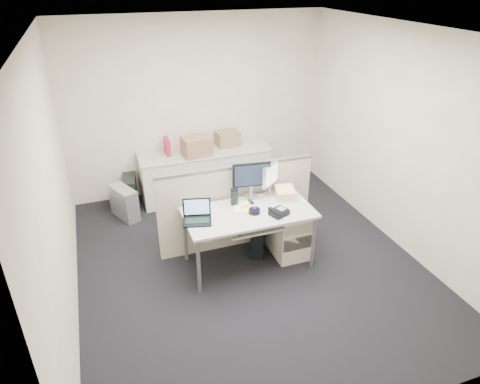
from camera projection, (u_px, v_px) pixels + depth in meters
name	position (u px, v px, depth m)	size (l,w,h in m)	color
floor	(248.00, 263.00, 5.29)	(4.00, 4.50, 0.01)	black
ceiling	(251.00, 32.00, 4.03)	(4.00, 4.50, 0.01)	white
wall_back	(197.00, 107.00, 6.54)	(4.00, 0.02, 2.70)	#BBB6A1
wall_front	(371.00, 294.00, 2.78)	(4.00, 0.02, 2.70)	#BBB6A1
wall_left	(53.00, 191.00, 4.07)	(0.02, 4.50, 2.70)	#BBB6A1
wall_right	(401.00, 141.00, 5.25)	(0.02, 4.50, 2.70)	#BBB6A1
desk	(249.00, 216.00, 4.98)	(1.50, 0.75, 0.73)	#B7B4AC
keyboard_tray	(254.00, 228.00, 4.85)	(0.62, 0.32, 0.02)	#B7B4AC
drawer_pedestal	(288.00, 230.00, 5.34)	(0.40, 0.55, 0.65)	beige
cubicle_partition	(236.00, 207.00, 5.40)	(2.00, 0.06, 1.10)	#B7AC94
back_counter	(206.00, 173.00, 6.73)	(2.00, 0.60, 0.72)	beige
monitor_main	(251.00, 180.00, 5.15)	(0.46, 0.18, 0.46)	black
monitor_small	(270.00, 180.00, 5.24)	(0.32, 0.16, 0.40)	#B7B7BC
laptop	(197.00, 213.00, 4.69)	(0.31, 0.24, 0.24)	black
trackball	(254.00, 211.00, 4.91)	(0.13, 0.13, 0.05)	black
desk_phone	(279.00, 212.00, 4.87)	(0.20, 0.16, 0.06)	black
paper_stack	(243.00, 207.00, 5.04)	(0.20, 0.26, 0.01)	white
sticky_pad	(245.00, 212.00, 4.93)	(0.09, 0.09, 0.01)	yellow
travel_mug	(234.00, 197.00, 5.06)	(0.09, 0.09, 0.19)	black
banana	(246.00, 206.00, 5.02)	(0.16, 0.04, 0.04)	yellow
cellphone	(251.00, 202.00, 5.14)	(0.05, 0.10, 0.01)	black
manila_folders	(285.00, 193.00, 5.25)	(0.22, 0.28, 0.11)	#E5BD8C
keyboard	(249.00, 225.00, 4.86)	(0.45, 0.16, 0.02)	black
pc_tower_desk	(258.00, 238.00, 5.43)	(0.16, 0.40, 0.37)	black
pc_tower_spare_dark	(130.00, 190.00, 6.53)	(0.19, 0.47, 0.44)	black
pc_tower_spare_silver	(124.00, 203.00, 6.15)	(0.20, 0.50, 0.47)	#B7B7BC
cardboard_box_left	(197.00, 147.00, 6.35)	(0.41, 0.31, 0.31)	#86714E
cardboard_box_right	(227.00, 139.00, 6.73)	(0.35, 0.27, 0.25)	#86714E
red_binder	(167.00, 147.00, 6.42)	(0.06, 0.27, 0.25)	#AB1731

